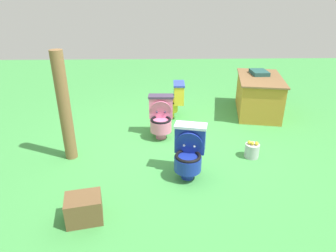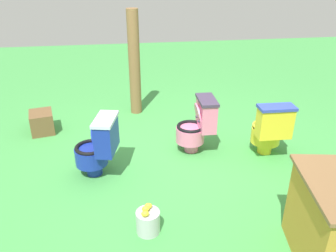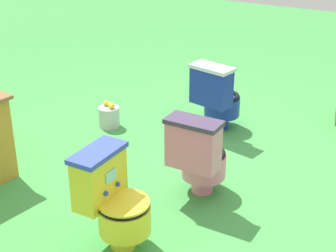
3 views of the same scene
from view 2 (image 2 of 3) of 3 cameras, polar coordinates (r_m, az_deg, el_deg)
ground at (r=4.25m, az=0.93°, el=-5.86°), size 14.00×14.00×0.00m
toilet_yellow at (r=4.38m, az=16.87°, el=-0.51°), size 0.44×0.51×0.73m
toilet_pink at (r=4.32m, az=5.04°, el=0.23°), size 0.50×0.44×0.73m
toilet_blue at (r=3.89m, az=-11.77°, el=-3.33°), size 0.57×0.50×0.73m
wooden_post at (r=5.37m, az=-5.73°, el=10.52°), size 0.18×0.18×1.65m
small_crate at (r=5.22m, az=-20.62°, el=0.62°), size 0.39×0.45×0.31m
lemon_bucket at (r=3.19m, az=-3.42°, el=-15.84°), size 0.22×0.22×0.28m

